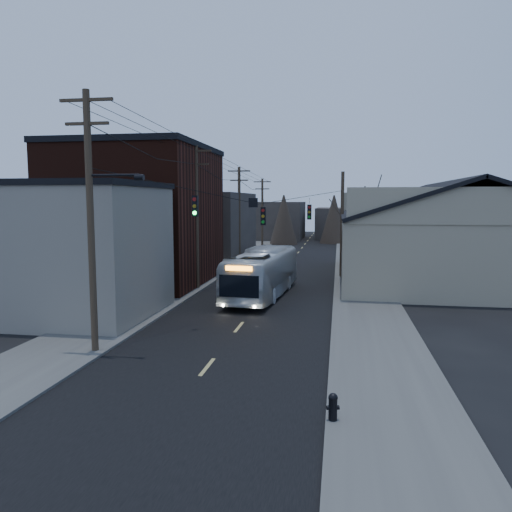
{
  "coord_description": "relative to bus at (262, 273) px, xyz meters",
  "views": [
    {
      "loc": [
        4.78,
        -15.53,
        6.21
      ],
      "look_at": [
        0.03,
        12.92,
        3.0
      ],
      "focal_mm": 35.0,
      "sensor_mm": 36.0,
      "label": 1
    }
  ],
  "objects": [
    {
      "name": "ground",
      "position": [
        0.06,
        -16.05,
        -1.54
      ],
      "size": [
        160.0,
        160.0,
        0.0
      ],
      "primitive_type": "plane",
      "color": "black",
      "rests_on": "ground"
    },
    {
      "name": "road_surface",
      "position": [
        0.06,
        13.95,
        -1.53
      ],
      "size": [
        9.0,
        110.0,
        0.02
      ],
      "primitive_type": "cube",
      "color": "black",
      "rests_on": "ground"
    },
    {
      "name": "sidewalk_left",
      "position": [
        -6.44,
        13.95,
        -1.48
      ],
      "size": [
        4.0,
        110.0,
        0.12
      ],
      "primitive_type": "cube",
      "color": "#474744",
      "rests_on": "ground"
    },
    {
      "name": "sidewalk_right",
      "position": [
        6.56,
        13.95,
        -1.48
      ],
      "size": [
        4.0,
        110.0,
        0.12
      ],
      "primitive_type": "cube",
      "color": "#474744",
      "rests_on": "ground"
    },
    {
      "name": "building_clapboard",
      "position": [
        -8.94,
        -7.05,
        1.96
      ],
      "size": [
        8.0,
        8.0,
        7.0
      ],
      "primitive_type": "cube",
      "color": "slate",
      "rests_on": "ground"
    },
    {
      "name": "building_brick",
      "position": [
        -9.94,
        3.95,
        3.46
      ],
      "size": [
        10.0,
        12.0,
        10.0
      ],
      "primitive_type": "cube",
      "color": "black",
      "rests_on": "ground"
    },
    {
      "name": "building_left_far",
      "position": [
        -9.44,
        19.95,
        1.96
      ],
      "size": [
        9.0,
        14.0,
        7.0
      ],
      "primitive_type": "cube",
      "color": "#38312D",
      "rests_on": "ground"
    },
    {
      "name": "warehouse",
      "position": [
        13.06,
        8.95,
        1.16
      ],
      "size": [
        16.16,
        20.6,
        7.73
      ],
      "color": "gray",
      "rests_on": "ground"
    },
    {
      "name": "building_far_left",
      "position": [
        -5.94,
        48.95,
        1.46
      ],
      "size": [
        10.0,
        12.0,
        6.0
      ],
      "primitive_type": "cube",
      "color": "#38312D",
      "rests_on": "ground"
    },
    {
      "name": "building_far_right",
      "position": [
        7.06,
        53.95,
        0.96
      ],
      "size": [
        12.0,
        14.0,
        5.0
      ],
      "primitive_type": "cube",
      "color": "#38312D",
      "rests_on": "ground"
    },
    {
      "name": "bare_tree",
      "position": [
        6.56,
        3.95,
        2.06
      ],
      "size": [
        0.4,
        0.4,
        7.2
      ],
      "primitive_type": "cone",
      "color": "black",
      "rests_on": "ground"
    },
    {
      "name": "utility_lines",
      "position": [
        -3.05,
        8.09,
        3.41
      ],
      "size": [
        11.24,
        45.28,
        10.5
      ],
      "color": "#382B1E",
      "rests_on": "ground"
    },
    {
      "name": "bus",
      "position": [
        0.0,
        0.0,
        0.0
      ],
      "size": [
        3.51,
        11.25,
        3.08
      ],
      "primitive_type": "imported",
      "rotation": [
        0.0,
        0.0,
        3.06
      ],
      "color": "silver",
      "rests_on": "ground"
    },
    {
      "name": "parked_car",
      "position": [
        -2.94,
        17.41,
        -0.8
      ],
      "size": [
        1.73,
        4.54,
        1.48
      ],
      "primitive_type": "imported",
      "rotation": [
        0.0,
        0.0,
        -0.04
      ],
      "color": "#A8AAB0",
      "rests_on": "ground"
    },
    {
      "name": "fire_hydrant",
      "position": [
        4.76,
        -18.09,
        -1.01
      ],
      "size": [
        0.37,
        0.26,
        0.77
      ],
      "rotation": [
        0.0,
        0.0,
        0.23
      ],
      "color": "black",
      "rests_on": "sidewalk_right"
    }
  ]
}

